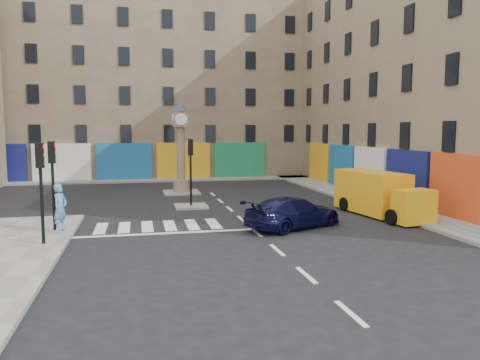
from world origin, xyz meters
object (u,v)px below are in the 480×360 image
object	(u,v)px
clock_pillar	(181,141)
traffic_light_island	(191,161)
navy_sedan	(293,212)
pedestrian_blue	(60,208)
yellow_van	(378,194)
traffic_light_left_near	(41,177)
traffic_light_left_far	(52,171)

from	to	relation	value
clock_pillar	traffic_light_island	bearing A→B (deg)	-90.00
clock_pillar	navy_sedan	distance (m)	13.30
pedestrian_blue	clock_pillar	bearing A→B (deg)	-0.49
traffic_light_island	yellow_van	world-z (taller)	traffic_light_island
traffic_light_left_near	clock_pillar	bearing A→B (deg)	65.45
navy_sedan	pedestrian_blue	xyz separation A→B (m)	(-9.83, 0.65, 0.44)
yellow_van	traffic_light_left_near	bearing A→B (deg)	-174.45
navy_sedan	yellow_van	distance (m)	5.56
traffic_light_left_near	navy_sedan	xyz separation A→B (m)	(10.13, 1.39, -1.93)
navy_sedan	yellow_van	size ratio (longest dim) A/B	0.77
traffic_light_left_far	traffic_light_island	xyz separation A→B (m)	(6.30, 5.40, -0.03)
clock_pillar	navy_sedan	size ratio (longest dim) A/B	1.28
traffic_light_left_near	clock_pillar	xyz separation A→B (m)	(6.30, 13.80, 0.93)
traffic_light_left_far	pedestrian_blue	size ratio (longest dim) A/B	1.88
traffic_light_left_near	pedestrian_blue	xyz separation A→B (m)	(0.30, 2.03, -1.48)
traffic_light_island	pedestrian_blue	distance (m)	8.45
traffic_light_island	traffic_light_left_near	bearing A→B (deg)	-128.93
yellow_van	pedestrian_blue	bearing A→B (deg)	178.21
traffic_light_left_near	yellow_van	distance (m)	15.75
traffic_light_left_near	clock_pillar	size ratio (longest dim) A/B	0.61
traffic_light_left_near	yellow_van	bearing A→B (deg)	12.39
navy_sedan	pedestrian_blue	bearing A→B (deg)	59.98
traffic_light_left_far	navy_sedan	xyz separation A→B (m)	(10.13, -1.01, -1.93)
traffic_light_left_far	traffic_light_island	distance (m)	8.30
traffic_light_left_near	traffic_light_island	xyz separation A→B (m)	(6.30, 7.80, -0.03)
yellow_van	pedestrian_blue	world-z (taller)	yellow_van
traffic_light_left_near	traffic_light_island	world-z (taller)	traffic_light_left_near
traffic_light_island	pedestrian_blue	world-z (taller)	traffic_light_island
traffic_light_left_far	navy_sedan	world-z (taller)	traffic_light_left_far
yellow_van	traffic_light_left_far	bearing A→B (deg)	176.75
clock_pillar	pedestrian_blue	bearing A→B (deg)	-117.03
traffic_light_left_far	navy_sedan	size ratio (longest dim) A/B	0.78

